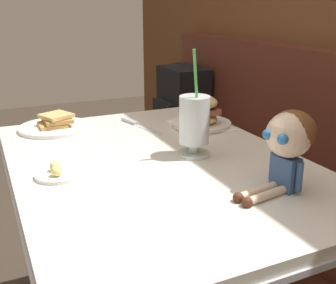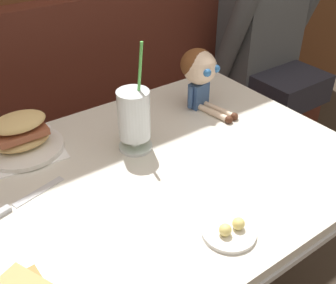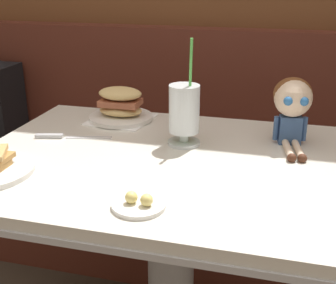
{
  "view_description": "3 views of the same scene",
  "coord_description": "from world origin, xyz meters",
  "px_view_note": "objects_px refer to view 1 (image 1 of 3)",
  "views": [
    {
      "loc": [
        1.03,
        -0.26,
        1.17
      ],
      "look_at": [
        -0.02,
        0.22,
        0.78
      ],
      "focal_mm": 44.19,
      "sensor_mm": 36.0,
      "label": 1
    },
    {
      "loc": [
        -0.47,
        -0.53,
        1.4
      ],
      "look_at": [
        0.07,
        0.22,
        0.78
      ],
      "focal_mm": 43.08,
      "sensor_mm": 36.0,
      "label": 2
    },
    {
      "loc": [
        0.29,
        -0.94,
        1.23
      ],
      "look_at": [
        -0.02,
        0.22,
        0.77
      ],
      "focal_mm": 48.71,
      "sensor_mm": 36.0,
      "label": 3
    }
  ],
  "objects_px": {
    "butter_saucer": "(58,173)",
    "seated_doll": "(289,139)",
    "backpack": "(182,98)",
    "sandwich_plate": "(201,114)",
    "milkshake_glass": "(194,123)",
    "butter_knife": "(135,123)",
    "toast_plate": "(55,125)"
  },
  "relations": [
    {
      "from": "butter_saucer",
      "to": "seated_doll",
      "type": "xyz_separation_m",
      "value": [
        0.31,
        0.49,
        0.12
      ]
    },
    {
      "from": "seated_doll",
      "to": "backpack",
      "type": "height_order",
      "value": "seated_doll"
    },
    {
      "from": "sandwich_plate",
      "to": "backpack",
      "type": "height_order",
      "value": "sandwich_plate"
    },
    {
      "from": "milkshake_glass",
      "to": "butter_knife",
      "type": "relative_size",
      "value": 1.36
    },
    {
      "from": "sandwich_plate",
      "to": "butter_knife",
      "type": "height_order",
      "value": "sandwich_plate"
    },
    {
      "from": "milkshake_glass",
      "to": "butter_knife",
      "type": "height_order",
      "value": "milkshake_glass"
    },
    {
      "from": "toast_plate",
      "to": "sandwich_plate",
      "type": "xyz_separation_m",
      "value": [
        0.18,
        0.5,
        0.03
      ]
    },
    {
      "from": "butter_saucer",
      "to": "butter_knife",
      "type": "xyz_separation_m",
      "value": [
        -0.38,
        0.35,
        -0.0
      ]
    },
    {
      "from": "milkshake_glass",
      "to": "sandwich_plate",
      "type": "xyz_separation_m",
      "value": [
        -0.26,
        0.17,
        -0.05
      ]
    },
    {
      "from": "butter_saucer",
      "to": "backpack",
      "type": "xyz_separation_m",
      "value": [
        -1.04,
        0.89,
        -0.09
      ]
    },
    {
      "from": "milkshake_glass",
      "to": "butter_saucer",
      "type": "distance_m",
      "value": 0.41
    },
    {
      "from": "sandwich_plate",
      "to": "butter_knife",
      "type": "relative_size",
      "value": 0.95
    },
    {
      "from": "butter_saucer",
      "to": "backpack",
      "type": "bearing_deg",
      "value": 139.48
    },
    {
      "from": "toast_plate",
      "to": "seated_doll",
      "type": "height_order",
      "value": "seated_doll"
    },
    {
      "from": "backpack",
      "to": "toast_plate",
      "type": "bearing_deg",
      "value": -53.63
    },
    {
      "from": "backpack",
      "to": "butter_saucer",
      "type": "bearing_deg",
      "value": -40.52
    },
    {
      "from": "toast_plate",
      "to": "butter_saucer",
      "type": "bearing_deg",
      "value": -9.32
    },
    {
      "from": "sandwich_plate",
      "to": "butter_saucer",
      "type": "bearing_deg",
      "value": -65.93
    },
    {
      "from": "toast_plate",
      "to": "milkshake_glass",
      "type": "relative_size",
      "value": 0.79
    },
    {
      "from": "butter_knife",
      "to": "seated_doll",
      "type": "height_order",
      "value": "seated_doll"
    },
    {
      "from": "sandwich_plate",
      "to": "backpack",
      "type": "relative_size",
      "value": 0.54
    },
    {
      "from": "butter_knife",
      "to": "backpack",
      "type": "relative_size",
      "value": 0.57
    },
    {
      "from": "toast_plate",
      "to": "seated_doll",
      "type": "xyz_separation_m",
      "value": [
        0.75,
        0.42,
        0.11
      ]
    },
    {
      "from": "milkshake_glass",
      "to": "toast_plate",
      "type": "bearing_deg",
      "value": -143.51
    },
    {
      "from": "milkshake_glass",
      "to": "sandwich_plate",
      "type": "bearing_deg",
      "value": 146.7
    },
    {
      "from": "butter_knife",
      "to": "milkshake_glass",
      "type": "bearing_deg",
      "value": 6.85
    },
    {
      "from": "butter_saucer",
      "to": "seated_doll",
      "type": "height_order",
      "value": "seated_doll"
    },
    {
      "from": "toast_plate",
      "to": "seated_doll",
      "type": "distance_m",
      "value": 0.86
    },
    {
      "from": "butter_saucer",
      "to": "butter_knife",
      "type": "relative_size",
      "value": 0.52
    },
    {
      "from": "butter_knife",
      "to": "butter_saucer",
      "type": "bearing_deg",
      "value": -43.42
    },
    {
      "from": "butter_saucer",
      "to": "butter_knife",
      "type": "distance_m",
      "value": 0.52
    },
    {
      "from": "butter_knife",
      "to": "backpack",
      "type": "xyz_separation_m",
      "value": [
        -0.66,
        0.53,
        -0.09
      ]
    }
  ]
}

